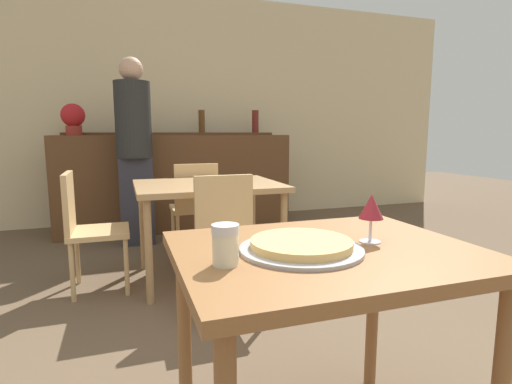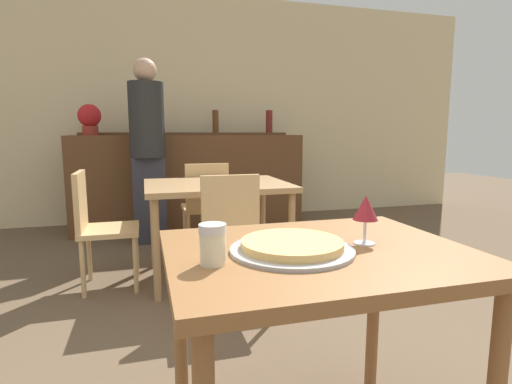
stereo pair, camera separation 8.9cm
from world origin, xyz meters
name	(u,v)px [view 2 (the right image)]	position (x,y,z in m)	size (l,w,h in m)	color
wall_back	(184,109)	(0.00, 4.08, 1.40)	(8.00, 0.05, 2.80)	beige
dining_table_near	(317,278)	(0.00, 0.00, 0.66)	(0.93, 0.74, 0.75)	brown
dining_table_far	(217,193)	(0.01, 1.86, 0.65)	(1.06, 0.84, 0.73)	#A87F51
bar_counter	(190,182)	(0.00, 3.58, 0.54)	(2.60, 0.56, 1.08)	brown
bar_back_shelf	(192,131)	(0.05, 3.72, 1.13)	(2.39, 0.24, 0.33)	brown
chair_far_side_front	(234,234)	(0.01, 1.27, 0.49)	(0.40, 0.40, 0.84)	tan
chair_far_side_back	(206,202)	(0.01, 2.45, 0.49)	(0.40, 0.40, 0.84)	tan
chair_far_side_left	(98,222)	(-0.84, 1.86, 0.49)	(0.40, 0.40, 0.84)	tan
pizza_tray	(292,247)	(-0.09, -0.01, 0.77)	(0.38, 0.38, 0.04)	#A3A3A8
cheese_shaker	(213,244)	(-0.34, -0.06, 0.81)	(0.08, 0.08, 0.11)	beige
person_standing	(148,145)	(-0.47, 3.00, 0.99)	(0.34, 0.34, 1.82)	#2D2D38
wine_glass	(366,209)	(0.17, 0.01, 0.87)	(0.08, 0.08, 0.16)	silver
potted_plant	(90,118)	(-1.05, 3.53, 1.26)	(0.24, 0.24, 0.33)	maroon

